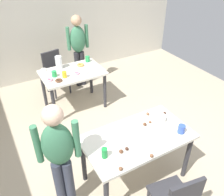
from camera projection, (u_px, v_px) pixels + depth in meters
ground_plane at (130, 162)px, 3.47m from camera, size 6.40×6.40×0.00m
wall_back at (50, 19)px, 5.05m from camera, size 6.40×0.10×2.60m
dining_table_near at (137, 142)px, 2.89m from camera, size 1.32×0.73×0.75m
dining_table_far at (73, 77)px, 4.28m from camera, size 1.10×0.72×0.75m
chair_far_table at (55, 70)px, 4.83m from camera, size 0.46×0.46×0.87m
person_girl_near at (59, 154)px, 2.42m from camera, size 0.45×0.29×1.49m
person_adult_far at (78, 46)px, 4.82m from camera, size 0.45×0.23×1.53m
mixing_bowl at (159, 118)px, 3.07m from camera, size 0.18×0.18×0.07m
soda_can at (104, 153)px, 2.54m from camera, size 0.07×0.07×0.12m
fork_near at (168, 136)px, 2.84m from camera, size 0.17×0.02×0.01m
cup_near_0 at (181, 129)px, 2.87m from camera, size 0.09×0.09×0.11m
cake_ball_0 at (127, 149)px, 2.64m from camera, size 0.04×0.04×0.04m
cake_ball_1 at (152, 156)px, 2.56m from camera, size 0.04×0.04×0.04m
cake_ball_2 at (121, 169)px, 2.41m from camera, size 0.04×0.04×0.04m
cake_ball_3 at (121, 151)px, 2.61m from camera, size 0.05×0.05×0.05m
cake_ball_4 at (150, 122)px, 3.03m from camera, size 0.04×0.04×0.04m
cake_ball_5 at (164, 113)px, 3.18m from camera, size 0.04×0.04×0.04m
cake_ball_6 at (148, 114)px, 3.17m from camera, size 0.04×0.04×0.04m
cake_ball_7 at (145, 124)px, 2.99m from camera, size 0.05×0.05×0.05m
pitcher_far at (59, 63)px, 4.26m from camera, size 0.12×0.12×0.24m
cup_far_0 at (87, 59)px, 4.54m from camera, size 0.09×0.09×0.11m
cup_far_1 at (54, 74)px, 4.05m from camera, size 0.09×0.09×0.10m
cup_far_2 at (64, 74)px, 4.02m from camera, size 0.08×0.08×0.11m
donut_far_0 at (44, 70)px, 4.25m from camera, size 0.11×0.11×0.03m
donut_far_1 at (81, 65)px, 4.41m from camera, size 0.13×0.13×0.04m
donut_far_2 at (77, 73)px, 4.14m from camera, size 0.11×0.11×0.03m
donut_far_3 at (85, 72)px, 4.18m from camera, size 0.10×0.10×0.03m
donut_far_4 at (59, 80)px, 3.93m from camera, size 0.12×0.12×0.04m
donut_far_5 at (50, 80)px, 3.95m from camera, size 0.11×0.11×0.03m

